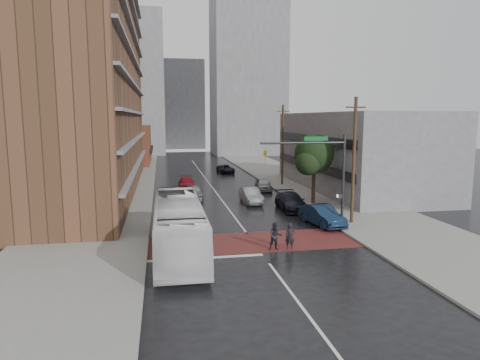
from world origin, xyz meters
name	(u,v)px	position (x,y,z in m)	size (l,w,h in m)	color
ground	(255,244)	(0.00, 0.00, 0.00)	(160.00, 160.00, 0.00)	black
crosswalk	(253,242)	(0.00, 0.50, 0.01)	(14.00, 5.00, 0.02)	maroon
sidewalk_west	(115,188)	(-11.50, 25.00, 0.07)	(9.00, 90.00, 0.15)	gray
sidewalk_east	(300,183)	(11.50, 25.00, 0.07)	(9.00, 90.00, 0.15)	gray
apartment_block	(86,67)	(-14.00, 24.00, 14.00)	(10.00, 44.00, 28.00)	brown
storefront_west	(128,145)	(-12.00, 54.00, 3.50)	(8.00, 16.00, 7.00)	brown
building_east	(355,151)	(16.50, 20.00, 4.50)	(11.00, 26.00, 9.00)	gray
distant_tower_west	(125,85)	(-14.00, 78.00, 16.00)	(18.00, 16.00, 32.00)	gray
distant_tower_east	(247,76)	(14.00, 72.00, 18.00)	(16.00, 14.00, 36.00)	gray
distant_tower_center	(182,105)	(0.00, 95.00, 12.00)	(12.00, 10.00, 24.00)	gray
street_tree	(314,156)	(8.52, 12.03, 4.73)	(4.20, 4.10, 6.90)	#332319
signal_mast	(325,168)	(5.85, 2.50, 4.73)	(6.50, 0.30, 7.20)	#2D2D33
utility_pole_near	(354,160)	(8.80, 4.00, 5.14)	(1.60, 0.26, 10.00)	#473321
utility_pole_far	(283,144)	(8.80, 24.00, 5.14)	(1.60, 0.26, 10.00)	#473321
transit_bus	(179,226)	(-5.06, -1.00, 1.73)	(2.91, 12.44, 3.47)	white
pedestrian_a	(290,236)	(2.00, -1.50, 0.85)	(0.62, 0.41, 1.70)	black
pedestrian_b	(275,236)	(1.03, -1.50, 0.90)	(0.87, 0.68, 1.80)	black
car_travel_a	(194,192)	(-2.79, 16.79, 0.73)	(1.73, 4.30, 1.46)	#95979C
car_travel_b	(251,196)	(2.62, 13.67, 0.76)	(1.60, 4.59, 1.51)	#9FA3A6
car_travel_c	(187,183)	(-3.09, 23.96, 0.66)	(1.84, 4.54, 1.32)	maroon
suv_travel	(226,169)	(3.69, 37.55, 0.62)	(2.06, 4.46, 1.24)	black
car_parked_near	(322,215)	(6.30, 4.00, 0.79)	(1.68, 4.83, 1.59)	#12243F
car_parked_mid	(291,201)	(5.64, 10.00, 0.78)	(2.17, 5.35, 1.55)	black
car_parked_far	(263,184)	(5.63, 20.91, 0.70)	(1.66, 4.12, 1.40)	#9D9FA5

